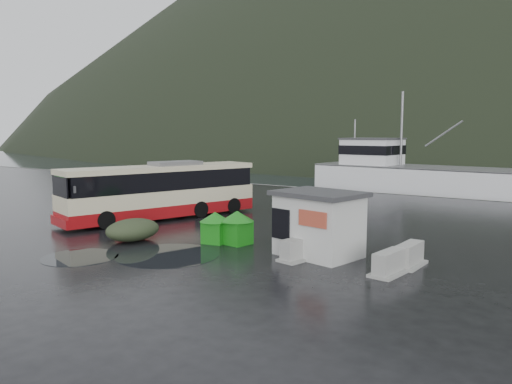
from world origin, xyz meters
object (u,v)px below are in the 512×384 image
Objects in this scene: waste_bin_right at (237,244)px; jersey_barrier_a at (299,260)px; dome_tent at (133,241)px; ticket_kiosk at (318,256)px; fishing_trawler at (430,188)px; white_van at (129,214)px; coach_bus at (162,218)px; jersey_barrier_c at (389,275)px; jersey_barrier_b at (409,266)px; waste_bin_left at (215,243)px.

waste_bin_right is 0.87× the size of jersey_barrier_a.
ticket_kiosk is at bearing 15.21° from dome_tent.
waste_bin_right is at bearing -166.90° from ticket_kiosk.
white_van is at bearing -108.26° from fishing_trawler.
coach_bus is 5.76m from dome_tent.
waste_bin_right is 0.58× the size of dome_tent.
jersey_barrier_c is at bearing -30.29° from white_van.
coach_bus is 6.74× the size of jersey_barrier_b.
jersey_barrier_b is (8.08, 0.93, 0.00)m from waste_bin_left.
fishing_trawler reaches higher than jersey_barrier_c.
jersey_barrier_a reaches higher than jersey_barrier_c.
white_van is 4.59× the size of waste_bin_left.
waste_bin_right reaches higher than waste_bin_left.
dome_tent is 7.74m from jersey_barrier_a.
fishing_trawler is at bearing 95.50° from jersey_barrier_a.
ticket_kiosk is at bearing -78.35° from fishing_trawler.
jersey_barrier_c is (3.46, -0.01, 0.00)m from jersey_barrier_a.
waste_bin_left is 4.42m from jersey_barrier_a.
jersey_barrier_c is (11.10, 1.19, 0.00)m from dome_tent.
ticket_kiosk reaches higher than waste_bin_right.
jersey_barrier_c is at bearing -0.20° from jersey_barrier_a.
waste_bin_left is at bearing -163.11° from ticket_kiosk.
jersey_barrier_b is at bearing 80.84° from jersey_barrier_c.
coach_bus is 7.07m from waste_bin_left.
coach_bus is 7.78m from waste_bin_right.
white_van reaches higher than jersey_barrier_a.
waste_bin_left is 0.84× the size of jersey_barrier_c.
jersey_barrier_a is (-0.33, -0.96, 0.00)m from ticket_kiosk.
dome_tent is (5.65, -4.79, 0.00)m from white_van.
jersey_barrier_a is at bearing 8.95° from dome_tent.
waste_bin_left is 0.82× the size of jersey_barrier_a.
white_van is at bearing 164.91° from jersey_barrier_a.
jersey_barrier_c is at bearing 6.13° from dome_tent.
ticket_kiosk is 0.13× the size of fishing_trawler.
jersey_barrier_b is (16.99, -2.14, 0.00)m from white_van.
waste_bin_right is (7.25, -2.81, 0.00)m from coach_bus.
waste_bin_left is 0.98m from waste_bin_right.
coach_bus is 14.58m from jersey_barrier_b.
jersey_barrier_a is 3.46m from jersey_barrier_c.
coach_bus reaches higher than jersey_barrier_c.
waste_bin_left is 0.42× the size of ticket_kiosk.
jersey_barrier_c is (6.93, -0.86, 0.00)m from waste_bin_right.
ticket_kiosk reaches higher than jersey_barrier_b.
ticket_kiosk is (13.62, -2.62, 0.00)m from white_van.
fishing_trawler is at bearing 102.41° from jersey_barrier_c.
waste_bin_right is 3.57m from jersey_barrier_a.
ticket_kiosk is (11.05, -2.70, 0.00)m from coach_bus.
jersey_barrier_a is at bearing -33.27° from white_van.
coach_bus is at bearing 165.46° from jersey_barrier_c.
dome_tent is at bearing -153.80° from waste_bin_right.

